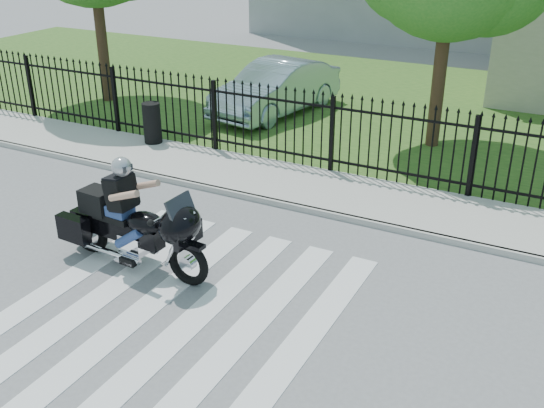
% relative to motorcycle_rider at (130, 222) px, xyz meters
% --- Properties ---
extents(ground, '(120.00, 120.00, 0.00)m').
position_rel_motorcycle_rider_xyz_m(ground, '(1.38, -0.84, -0.79)').
color(ground, slate).
rests_on(ground, ground).
extents(crosswalk, '(5.00, 5.50, 0.01)m').
position_rel_motorcycle_rider_xyz_m(crosswalk, '(1.38, -0.84, -0.78)').
color(crosswalk, silver).
rests_on(crosswalk, ground).
extents(sidewalk, '(40.00, 2.00, 0.12)m').
position_rel_motorcycle_rider_xyz_m(sidewalk, '(1.38, 4.16, -0.73)').
color(sidewalk, '#ADAAA3').
rests_on(sidewalk, ground).
extents(curb, '(40.00, 0.12, 0.12)m').
position_rel_motorcycle_rider_xyz_m(curb, '(1.38, 3.16, -0.73)').
color(curb, '#ADAAA3').
rests_on(curb, ground).
extents(grass_strip, '(40.00, 12.00, 0.02)m').
position_rel_motorcycle_rider_xyz_m(grass_strip, '(1.38, 11.16, -0.78)').
color(grass_strip, '#2C531C').
rests_on(grass_strip, ground).
extents(iron_fence, '(26.00, 0.04, 1.80)m').
position_rel_motorcycle_rider_xyz_m(iron_fence, '(1.38, 5.16, 0.11)').
color(iron_fence, black).
rests_on(iron_fence, ground).
extents(motorcycle_rider, '(2.92, 0.99, 1.93)m').
position_rel_motorcycle_rider_xyz_m(motorcycle_rider, '(0.00, 0.00, 0.00)').
color(motorcycle_rider, black).
rests_on(motorcycle_rider, ground).
extents(parked_car, '(2.28, 4.69, 1.48)m').
position_rel_motorcycle_rider_xyz_m(parked_car, '(-1.84, 8.80, -0.03)').
color(parked_car, '#96ADBC').
rests_on(parked_car, grass_strip).
extents(litter_bin, '(0.58, 0.58, 1.00)m').
position_rel_motorcycle_rider_xyz_m(litter_bin, '(-3.26, 4.86, -0.17)').
color(litter_bin, black).
rests_on(litter_bin, sidewalk).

